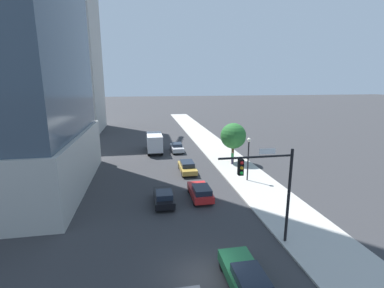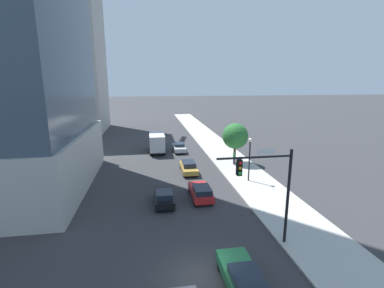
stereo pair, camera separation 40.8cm
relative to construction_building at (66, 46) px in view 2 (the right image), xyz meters
name	(u,v)px [view 2 (the right image)]	position (x,y,z in m)	size (l,w,h in m)	color
ground_plane	(203,279)	(19.82, -52.51, -18.65)	(400.00, 400.00, 0.00)	#333335
sidewalk	(237,167)	(28.46, -32.51, -18.57)	(5.41, 120.00, 0.15)	#B2AFA8
construction_building	(66,46)	(0.00, 0.00, 0.00)	(15.18, 16.36, 41.34)	#B2AFA8
traffic_light_pole	(268,181)	(24.64, -49.93, -13.86)	(5.12, 0.48, 6.79)	black
street_lamp	(250,152)	(28.00, -37.84, -15.21)	(0.44, 0.44, 4.91)	black
street_tree	(235,136)	(28.61, -30.67, -14.78)	(3.51, 3.51, 5.49)	brown
car_red	(201,192)	(21.76, -41.61, -17.90)	(1.85, 4.40, 1.45)	red
car_green	(242,277)	(21.76, -53.64, -17.90)	(1.85, 4.27, 1.46)	#1E6638
car_silver	(179,147)	(21.76, -22.90, -17.94)	(1.80, 4.50, 1.39)	#B7B7BC
car_black	(164,197)	(18.18, -42.19, -17.95)	(1.74, 4.21, 1.39)	black
car_gold	(189,167)	(21.76, -33.52, -17.93)	(1.82, 4.68, 1.41)	#AD8938
box_truck	(157,141)	(18.18, -22.47, -16.89)	(2.34, 7.11, 3.06)	silver
pedestrian_green_shirt	(234,158)	(28.28, -31.56, -17.61)	(0.34, 0.34, 1.74)	#38334C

